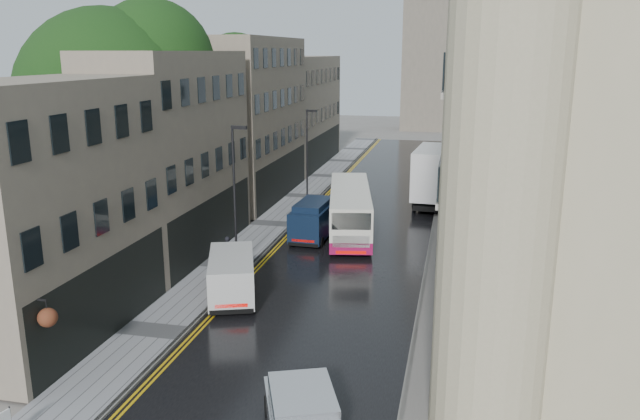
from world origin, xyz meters
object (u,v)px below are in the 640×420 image
at_px(pedestrian, 228,251).
at_px(white_van, 210,291).
at_px(cream_bus, 332,223).
at_px(lamp_post_far, 307,159).
at_px(navy_van, 292,225).
at_px(tree_near, 111,131).
at_px(lamp_post_near, 235,199).
at_px(white_lorry, 415,180).
at_px(tree_far, 210,119).

bearing_deg(pedestrian, white_van, 85.77).
relative_size(cream_bus, lamp_post_far, 1.50).
xyz_separation_m(cream_bus, navy_van, (-2.36, -0.11, -0.20)).
bearing_deg(tree_near, navy_van, 21.55).
xyz_separation_m(white_van, lamp_post_far, (-0.42, 19.41, 2.54)).
bearing_deg(pedestrian, lamp_post_near, 132.73).
relative_size(white_lorry, white_van, 1.79).
xyz_separation_m(lamp_post_near, lamp_post_far, (0.36, 13.94, -0.22)).
height_order(white_lorry, lamp_post_far, lamp_post_far).
xyz_separation_m(cream_bus, white_lorry, (4.05, 9.98, 0.75)).
distance_m(white_van, lamp_post_near, 6.17).
height_order(white_van, pedestrian, white_van).
relative_size(white_lorry, lamp_post_far, 1.19).
bearing_deg(lamp_post_near, white_van, -75.10).
height_order(tree_far, lamp_post_near, tree_far).
bearing_deg(white_lorry, lamp_post_far, -167.67).
distance_m(white_lorry, lamp_post_far, 7.89).
bearing_deg(lamp_post_near, navy_van, 78.42).
bearing_deg(pedestrian, navy_van, -134.13).
distance_m(lamp_post_near, lamp_post_far, 13.95).
bearing_deg(navy_van, white_van, -92.34).
xyz_separation_m(cream_bus, lamp_post_far, (-3.64, 8.90, 2.16)).
relative_size(tree_near, navy_van, 2.89).
height_order(pedestrian, lamp_post_far, lamp_post_far).
distance_m(cream_bus, white_van, 11.00).
xyz_separation_m(navy_van, lamp_post_near, (-1.64, -4.93, 2.57)).
distance_m(cream_bus, pedestrian, 6.61).
xyz_separation_m(tree_far, cream_bus, (11.12, -9.31, -4.78)).
height_order(navy_van, lamp_post_near, lamp_post_near).
relative_size(tree_near, white_lorry, 1.67).
relative_size(white_van, lamp_post_near, 0.63).
distance_m(cream_bus, lamp_post_near, 6.86).
bearing_deg(navy_van, white_lorry, 59.93).
bearing_deg(white_lorry, tree_near, -134.19).
height_order(white_lorry, lamp_post_near, lamp_post_near).
relative_size(tree_far, navy_van, 2.59).
bearing_deg(tree_far, navy_van, -47.10).
bearing_deg(tree_near, lamp_post_far, 58.27).
bearing_deg(lamp_post_near, cream_bus, 58.37).
bearing_deg(lamp_post_far, tree_far, -168.72).
height_order(tree_far, pedestrian, tree_far).
bearing_deg(navy_van, lamp_post_near, -105.99).
xyz_separation_m(white_van, navy_van, (0.86, 10.39, 0.18)).
bearing_deg(navy_van, lamp_post_far, 100.42).
xyz_separation_m(tree_near, pedestrian, (6.79, -1.00, -6.03)).
relative_size(navy_van, lamp_post_near, 0.65).
relative_size(tree_near, white_van, 3.00).
relative_size(tree_far, cream_bus, 1.19).
xyz_separation_m(cream_bus, white_van, (-3.22, -10.51, -0.38)).
xyz_separation_m(cream_bus, lamp_post_near, (-4.00, -5.04, 2.37)).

